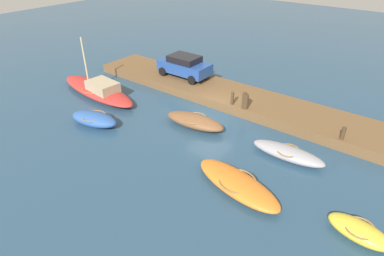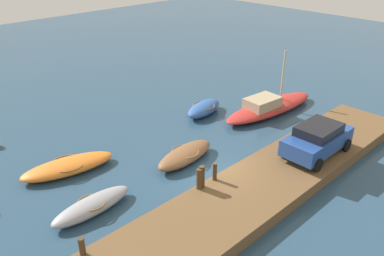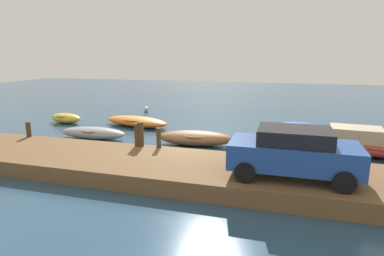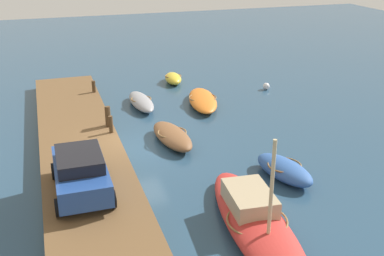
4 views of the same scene
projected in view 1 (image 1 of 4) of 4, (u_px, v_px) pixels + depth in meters
The scene contains 13 objects.
ground_plane at pixel (211, 115), 20.46m from camera, with size 84.00×84.00×0.00m, color navy.
dock_platform at pixel (232, 97), 22.09m from camera, with size 22.87×3.64×0.60m, color brown.
motorboat_orange at pixel (237, 184), 14.30m from camera, with size 4.78×2.51×0.61m.
rowboat_grey at pixel (288, 153), 16.30m from camera, with size 3.79×1.31×0.63m.
rowboat_brown at pixel (195, 121), 19.02m from camera, with size 3.89×1.77×0.73m.
rowboat_blue at pixel (94, 119), 19.20m from camera, with size 3.34×1.99×0.77m.
sailboat_red at pixel (98, 89), 22.74m from camera, with size 7.81×2.68×3.94m.
dinghy_yellow at pixel (359, 231), 11.98m from camera, with size 2.46×1.36×0.65m.
mooring_post_west at pixel (343, 133), 16.73m from camera, with size 0.22×0.22×0.71m, color #47331E.
mooring_post_mid_west at pixel (246, 102), 19.65m from camera, with size 0.26×0.26×0.98m, color #47331E.
mooring_post_mid_east at pixel (244, 100), 19.71m from camera, with size 0.25×0.25×1.06m, color #47331E.
mooring_post_east at pixel (232, 98), 20.19m from camera, with size 0.20×0.20×0.85m, color #47331E.
parked_car at pixel (184, 66), 24.10m from camera, with size 4.00×2.06×1.59m.
Camera 1 is at (-9.96, 15.03, 9.79)m, focal length 30.08 mm.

